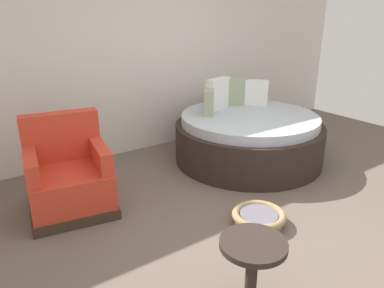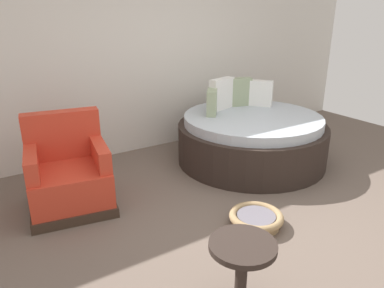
% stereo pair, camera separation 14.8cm
% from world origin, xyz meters
% --- Properties ---
extents(ground_plane, '(8.00, 8.00, 0.02)m').
position_xyz_m(ground_plane, '(0.00, 0.00, -0.01)').
color(ground_plane, '#66564C').
extents(back_wall, '(8.00, 0.12, 2.77)m').
position_xyz_m(back_wall, '(0.00, 2.53, 1.39)').
color(back_wall, silver).
rests_on(back_wall, ground_plane).
extents(round_daybed, '(1.94, 1.94, 1.05)m').
position_xyz_m(round_daybed, '(1.01, 1.28, 0.32)').
color(round_daybed, '#2D231E').
rests_on(round_daybed, ground_plane).
extents(red_armchair, '(0.92, 0.92, 0.94)m').
position_xyz_m(red_armchair, '(-1.35, 1.36, 0.33)').
color(red_armchair, '#38281E').
rests_on(red_armchair, ground_plane).
extents(pet_basket, '(0.51, 0.51, 0.13)m').
position_xyz_m(pet_basket, '(0.00, 0.03, 0.07)').
color(pet_basket, '#9E7F56').
rests_on(pet_basket, ground_plane).
extents(side_table, '(0.44, 0.44, 0.52)m').
position_xyz_m(side_table, '(-0.78, -0.66, 0.43)').
color(side_table, '#2D231E').
rests_on(side_table, ground_plane).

